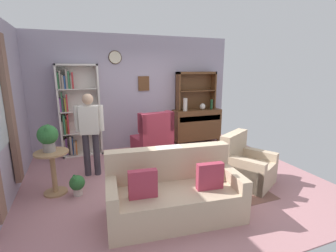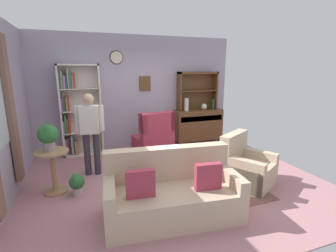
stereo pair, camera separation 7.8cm
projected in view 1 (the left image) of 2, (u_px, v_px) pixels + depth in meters
The scene contains 18 objects.
ground_plane at pixel (167, 179), 4.54m from camera, with size 5.40×4.60×0.02m, color #B27A7F.
wall_back at pixel (137, 93), 6.16m from camera, with size 5.00×0.09×2.80m.
area_rug at pixel (183, 183), 4.34m from camera, with size 2.42×2.08×0.01m, color brown.
bookshelf at pixel (76, 111), 5.56m from camera, with size 0.90×0.30×2.10m.
sideboard at pixel (197, 124), 6.66m from camera, with size 1.30×0.45×0.92m.
sideboard_hutch at pixel (196, 85), 6.52m from camera, with size 1.10×0.26×1.00m.
vase_tall at pixel (185, 105), 6.32m from camera, with size 0.11×0.11×0.33m, color beige.
vase_round at pixel (203, 107), 6.53m from camera, with size 0.15×0.15×0.17m, color beige.
bottle_wine at pixel (211, 104), 6.59m from camera, with size 0.07×0.07×0.27m, color #194223.
couch_floral at pixel (174, 194), 3.35m from camera, with size 1.88×1.04×0.90m.
armchair_floral at pixel (246, 167), 4.32m from camera, with size 1.04×1.05×0.88m.
wingback_chair at pixel (153, 139), 5.68m from camera, with size 0.89×0.90×1.05m.
plant_stand at pixel (53, 168), 3.90m from camera, with size 0.52×0.52×0.72m.
potted_plant_large at pixel (48, 136), 3.79m from camera, with size 0.31×0.31×0.43m.
potted_plant_small at pixel (77, 184), 3.89m from camera, with size 0.24×0.24×0.33m.
person_reading at pixel (90, 129), 4.49m from camera, with size 0.53×0.26×1.56m.
coffee_table at pixel (158, 167), 4.17m from camera, with size 0.80×0.50×0.42m.
book_stack at pixel (154, 163), 4.11m from camera, with size 0.18×0.16×0.04m.
Camera 1 is at (-1.47, -3.93, 1.99)m, focal length 26.00 mm.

